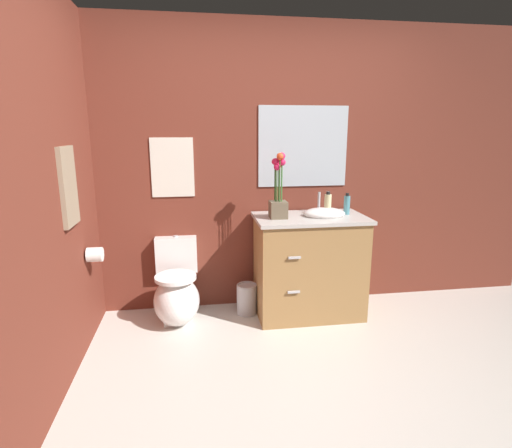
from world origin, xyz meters
TOP-DOWN VIEW (x-y plane):
  - ground_plane at (0.00, 0.00)m, footprint 10.13×10.13m
  - wall_back at (0.20, 1.59)m, footprint 4.73×0.05m
  - wall_left at (-1.54, 0.47)m, footprint 0.05×4.37m
  - toilet at (-0.87, 1.29)m, footprint 0.38×0.59m
  - vanity_cabinet at (0.27, 1.26)m, footprint 0.94×0.56m
  - flower_vase at (-0.01, 1.24)m, footprint 0.14×0.14m
  - soap_bottle at (0.60, 1.30)m, footprint 0.05×0.05m
  - lotion_bottle at (0.43, 1.29)m, footprint 0.06×0.06m
  - trash_bin at (-0.27, 1.34)m, footprint 0.18×0.18m
  - wall_poster at (-0.87, 1.56)m, footprint 0.36×0.01m
  - wall_mirror at (0.27, 1.56)m, footprint 0.80×0.01m
  - hanging_towel at (-1.50, 0.82)m, footprint 0.03×0.28m
  - toilet_paper_roll at (-1.45, 1.09)m, footprint 0.11×0.11m

SIDE VIEW (x-z plane):
  - ground_plane at x=0.00m, z-range 0.00..0.00m
  - trash_bin at x=-0.27m, z-range 0.00..0.27m
  - toilet at x=-0.87m, z-range -0.10..0.59m
  - vanity_cabinet at x=0.27m, z-range -0.08..0.98m
  - toilet_paper_roll at x=-1.45m, z-range 0.62..0.74m
  - soap_bottle at x=0.60m, z-range 0.87..1.06m
  - lotion_bottle at x=0.43m, z-range 0.87..1.08m
  - flower_vase at x=-0.01m, z-range 0.82..1.36m
  - hanging_towel at x=-1.50m, z-range 0.98..1.50m
  - wall_back at x=0.20m, z-range 0.00..2.50m
  - wall_left at x=-1.54m, z-range 0.00..2.50m
  - wall_poster at x=-0.87m, z-range 1.03..1.53m
  - wall_mirror at x=0.27m, z-range 1.10..1.80m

